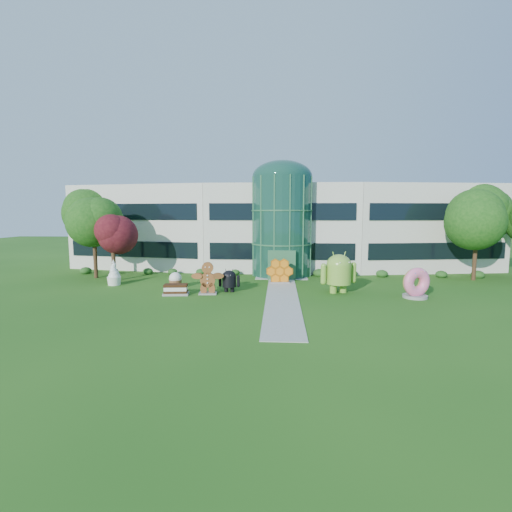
# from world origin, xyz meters

# --- Properties ---
(ground) EXTENTS (140.00, 140.00, 0.00)m
(ground) POSITION_xyz_m (0.00, 0.00, 0.00)
(ground) COLOR #215114
(ground) RESTS_ON ground
(building) EXTENTS (46.00, 15.00, 9.30)m
(building) POSITION_xyz_m (0.00, 18.00, 4.65)
(building) COLOR beige
(building) RESTS_ON ground
(atrium) EXTENTS (6.00, 6.00, 9.80)m
(atrium) POSITION_xyz_m (0.00, 12.00, 4.90)
(atrium) COLOR #194738
(atrium) RESTS_ON ground
(walkway) EXTENTS (2.40, 20.00, 0.04)m
(walkway) POSITION_xyz_m (0.00, 2.00, 0.02)
(walkway) COLOR #9E9E93
(walkway) RESTS_ON ground
(tree_red) EXTENTS (4.00, 4.00, 6.00)m
(tree_red) POSITION_xyz_m (-15.50, 7.50, 3.00)
(tree_red) COLOR #3F0C14
(tree_red) RESTS_ON ground
(trees_backdrop) EXTENTS (52.00, 8.00, 8.40)m
(trees_backdrop) POSITION_xyz_m (0.00, 13.00, 4.20)
(trees_backdrop) COLOR #154411
(trees_backdrop) RESTS_ON ground
(android_green) EXTENTS (3.68, 3.03, 3.59)m
(android_green) POSITION_xyz_m (4.44, 3.63, 1.79)
(android_green) COLOR #7AAF38
(android_green) RESTS_ON ground
(android_black) EXTENTS (1.87, 1.33, 2.04)m
(android_black) POSITION_xyz_m (-4.21, 3.41, 1.02)
(android_black) COLOR black
(android_black) RESTS_ON ground
(donut) EXTENTS (2.45, 1.78, 2.31)m
(donut) POSITION_xyz_m (9.87, 2.20, 1.15)
(donut) COLOR #E3567B
(donut) RESTS_ON ground
(gingerbread) EXTENTS (2.83, 1.32, 2.53)m
(gingerbread) POSITION_xyz_m (-5.77, 2.54, 1.27)
(gingerbread) COLOR brown
(gingerbread) RESTS_ON ground
(ice_cream_sandwich) EXTENTS (2.02, 1.17, 0.86)m
(ice_cream_sandwich) POSITION_xyz_m (-8.16, 2.02, 0.43)
(ice_cream_sandwich) COLOR black
(ice_cream_sandwich) RESTS_ON ground
(honeycomb) EXTENTS (2.63, 1.20, 2.00)m
(honeycomb) POSITION_xyz_m (-0.19, 7.34, 1.00)
(honeycomb) COLOR orange
(honeycomb) RESTS_ON ground
(froyo) EXTENTS (1.51, 1.51, 2.20)m
(froyo) POSITION_xyz_m (-14.65, 5.60, 1.10)
(froyo) COLOR white
(froyo) RESTS_ON ground
(cupcake) EXTENTS (1.26, 1.26, 1.35)m
(cupcake) POSITION_xyz_m (-8.92, 4.64, 0.67)
(cupcake) COLOR white
(cupcake) RESTS_ON ground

